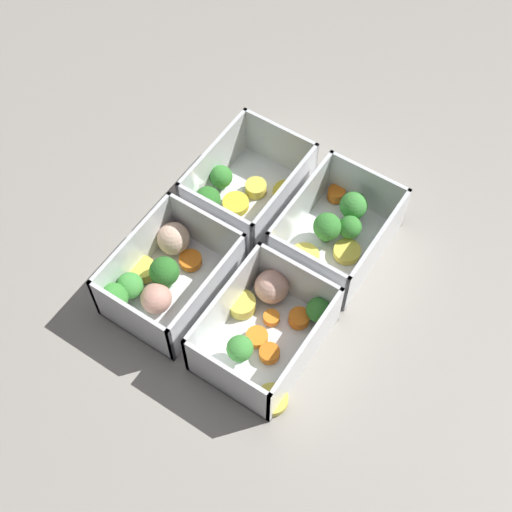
# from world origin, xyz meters

# --- Properties ---
(ground_plane) EXTENTS (4.00, 4.00, 0.00)m
(ground_plane) POSITION_xyz_m (0.00, 0.00, 0.00)
(ground_plane) COLOR gray
(container_near_left) EXTENTS (0.17, 0.14, 0.08)m
(container_near_left) POSITION_xyz_m (-0.07, -0.06, 0.03)
(container_near_left) COLOR white
(container_near_left) RESTS_ON ground_plane
(container_near_right) EXTENTS (0.16, 0.12, 0.08)m
(container_near_right) POSITION_xyz_m (0.09, -0.07, 0.03)
(container_near_right) COLOR white
(container_near_right) RESTS_ON ground_plane
(container_far_left) EXTENTS (0.16, 0.12, 0.08)m
(container_far_left) POSITION_xyz_m (-0.09, 0.08, 0.03)
(container_far_left) COLOR white
(container_far_left) RESTS_ON ground_plane
(container_far_right) EXTENTS (0.16, 0.12, 0.08)m
(container_far_right) POSITION_xyz_m (0.08, 0.07, 0.03)
(container_far_right) COLOR white
(container_far_right) RESTS_ON ground_plane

